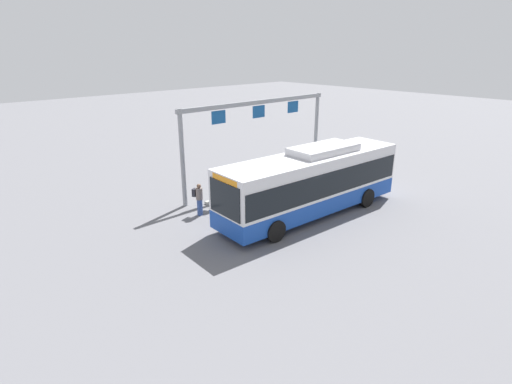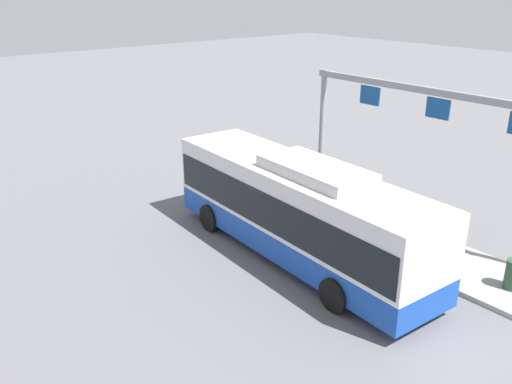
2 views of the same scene
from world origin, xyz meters
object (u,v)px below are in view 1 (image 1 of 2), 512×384
(person_waiting_near, at_px, (216,189))
(person_waiting_far, at_px, (261,178))
(trash_bin, at_px, (328,168))
(person_waiting_mid, at_px, (243,185))
(person_boarding, at_px, (199,198))
(bus_main, at_px, (312,180))

(person_waiting_near, xyz_separation_m, person_waiting_far, (-3.09, 0.20, 0.00))
(person_waiting_far, xyz_separation_m, trash_bin, (-5.62, 0.39, -0.44))
(person_waiting_near, bearing_deg, person_waiting_far, 63.64)
(person_waiting_mid, bearing_deg, person_waiting_near, -126.12)
(person_boarding, xyz_separation_m, person_waiting_near, (-1.25, -0.21, 0.16))
(bus_main, relative_size, person_waiting_far, 6.41)
(person_waiting_mid, height_order, trash_bin, person_waiting_mid)
(trash_bin, bearing_deg, person_waiting_near, -3.92)
(person_waiting_near, bearing_deg, person_waiting_mid, 48.52)
(person_boarding, height_order, trash_bin, person_boarding)
(person_boarding, distance_m, trash_bin, 9.97)
(person_boarding, bearing_deg, person_waiting_far, 65.92)
(person_waiting_far, relative_size, trash_bin, 1.86)
(person_boarding, relative_size, person_waiting_near, 1.00)
(person_boarding, distance_m, person_waiting_near, 1.27)
(bus_main, height_order, trash_bin, bus_main)
(bus_main, xyz_separation_m, person_waiting_near, (3.02, -3.94, -0.76))
(trash_bin, bearing_deg, person_waiting_far, -4.01)
(trash_bin, bearing_deg, bus_main, 30.42)
(bus_main, distance_m, trash_bin, 6.71)
(person_waiting_near, height_order, person_waiting_far, same)
(person_waiting_near, distance_m, person_waiting_far, 3.10)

